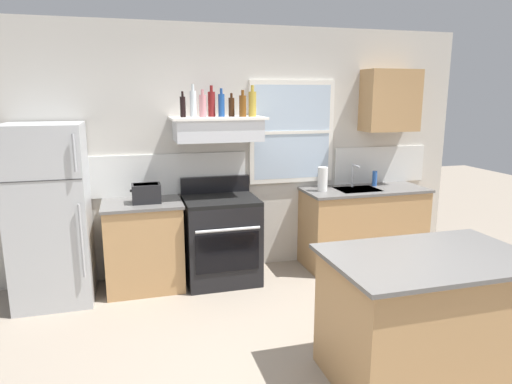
{
  "coord_description": "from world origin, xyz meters",
  "views": [
    {
      "loc": [
        -1.15,
        -2.72,
        1.98
      ],
      "look_at": [
        -0.05,
        1.2,
        1.1
      ],
      "focal_mm": 32.04,
      "sensor_mm": 36.0,
      "label": 1
    }
  ],
  "objects_px": {
    "bottle_clear_tall": "(193,103)",
    "paper_towel_roll": "(323,179)",
    "bottle_champagne_gold_foil": "(252,103)",
    "kitchen_island": "(426,317)",
    "bottle_red_label_wine": "(212,104)",
    "bottle_rose_pink": "(203,105)",
    "bottle_blue_liqueur": "(221,105)",
    "stove_range": "(221,239)",
    "bottle_brown_stout": "(232,107)",
    "refrigerator": "(50,215)",
    "bottle_amber_wine": "(243,106)",
    "bottle_balsamic_dark": "(183,106)",
    "dish_soap_bottle": "(375,178)",
    "toaster": "(146,193)"
  },
  "relations": [
    {
      "from": "bottle_clear_tall",
      "to": "paper_towel_roll",
      "type": "bearing_deg",
      "value": -1.13
    },
    {
      "from": "bottle_champagne_gold_foil",
      "to": "kitchen_island",
      "type": "xyz_separation_m",
      "value": [
        0.67,
        -2.14,
        -1.42
      ]
    },
    {
      "from": "bottle_red_label_wine",
      "to": "kitchen_island",
      "type": "relative_size",
      "value": 0.23
    },
    {
      "from": "bottle_rose_pink",
      "to": "bottle_blue_liqueur",
      "type": "distance_m",
      "value": 0.2
    },
    {
      "from": "bottle_rose_pink",
      "to": "stove_range",
      "type": "bearing_deg",
      "value": -26.33
    },
    {
      "from": "bottle_champagne_gold_foil",
      "to": "stove_range",
      "type": "bearing_deg",
      "value": -172.9
    },
    {
      "from": "bottle_blue_liqueur",
      "to": "paper_towel_roll",
      "type": "bearing_deg",
      "value": -3.85
    },
    {
      "from": "bottle_brown_stout",
      "to": "bottle_champagne_gold_foil",
      "type": "bearing_deg",
      "value": -21.38
    },
    {
      "from": "refrigerator",
      "to": "bottle_amber_wine",
      "type": "height_order",
      "value": "bottle_amber_wine"
    },
    {
      "from": "refrigerator",
      "to": "bottle_amber_wine",
      "type": "bearing_deg",
      "value": 2.11
    },
    {
      "from": "bottle_amber_wine",
      "to": "bottle_rose_pink",
      "type": "bearing_deg",
      "value": 176.13
    },
    {
      "from": "stove_range",
      "to": "bottle_balsamic_dark",
      "type": "xyz_separation_m",
      "value": [
        -0.35,
        0.1,
        1.39
      ]
    },
    {
      "from": "paper_towel_roll",
      "to": "kitchen_island",
      "type": "xyz_separation_m",
      "value": [
        -0.14,
        -2.13,
        -0.59
      ]
    },
    {
      "from": "bottle_rose_pink",
      "to": "kitchen_island",
      "type": "distance_m",
      "value": 2.84
    },
    {
      "from": "bottle_clear_tall",
      "to": "dish_soap_bottle",
      "type": "xyz_separation_m",
      "value": [
        2.13,
        0.07,
        -0.88
      ]
    },
    {
      "from": "refrigerator",
      "to": "dish_soap_bottle",
      "type": "height_order",
      "value": "refrigerator"
    },
    {
      "from": "stove_range",
      "to": "bottle_brown_stout",
      "type": "distance_m",
      "value": 1.4
    },
    {
      "from": "refrigerator",
      "to": "paper_towel_roll",
      "type": "height_order",
      "value": "refrigerator"
    },
    {
      "from": "paper_towel_roll",
      "to": "kitchen_island",
      "type": "height_order",
      "value": "paper_towel_roll"
    },
    {
      "from": "refrigerator",
      "to": "bottle_blue_liqueur",
      "type": "distance_m",
      "value": 1.98
    },
    {
      "from": "bottle_red_label_wine",
      "to": "kitchen_island",
      "type": "bearing_deg",
      "value": -64.43
    },
    {
      "from": "stove_range",
      "to": "bottle_clear_tall",
      "type": "distance_m",
      "value": 1.44
    },
    {
      "from": "toaster",
      "to": "dish_soap_bottle",
      "type": "xyz_separation_m",
      "value": [
        2.63,
        0.14,
        -0.01
      ]
    },
    {
      "from": "toaster",
      "to": "bottle_blue_liqueur",
      "type": "bearing_deg",
      "value": 8.26
    },
    {
      "from": "bottle_clear_tall",
      "to": "refrigerator",
      "type": "bearing_deg",
      "value": -176.39
    },
    {
      "from": "bottle_blue_liqueur",
      "to": "dish_soap_bottle",
      "type": "distance_m",
      "value": 2.03
    },
    {
      "from": "bottle_clear_tall",
      "to": "bottle_rose_pink",
      "type": "relative_size",
      "value": 1.18
    },
    {
      "from": "bottle_rose_pink",
      "to": "bottle_champagne_gold_foil",
      "type": "relative_size",
      "value": 0.87
    },
    {
      "from": "stove_range",
      "to": "kitchen_island",
      "type": "height_order",
      "value": "stove_range"
    },
    {
      "from": "toaster",
      "to": "bottle_balsamic_dark",
      "type": "height_order",
      "value": "bottle_balsamic_dark"
    },
    {
      "from": "bottle_rose_pink",
      "to": "bottle_red_label_wine",
      "type": "xyz_separation_m",
      "value": [
        0.1,
        0.08,
        0.02
      ]
    },
    {
      "from": "bottle_champagne_gold_foil",
      "to": "bottle_rose_pink",
      "type": "bearing_deg",
      "value": 176.62
    },
    {
      "from": "toaster",
      "to": "bottle_rose_pink",
      "type": "distance_m",
      "value": 1.05
    },
    {
      "from": "bottle_brown_stout",
      "to": "paper_towel_roll",
      "type": "height_order",
      "value": "bottle_brown_stout"
    },
    {
      "from": "bottle_amber_wine",
      "to": "kitchen_island",
      "type": "bearing_deg",
      "value": -70.23
    },
    {
      "from": "bottle_red_label_wine",
      "to": "bottle_brown_stout",
      "type": "xyz_separation_m",
      "value": [
        0.2,
        -0.03,
        -0.03
      ]
    },
    {
      "from": "bottle_red_label_wine",
      "to": "bottle_blue_liqueur",
      "type": "height_order",
      "value": "bottle_red_label_wine"
    },
    {
      "from": "bottle_clear_tall",
      "to": "bottle_brown_stout",
      "type": "height_order",
      "value": "bottle_clear_tall"
    },
    {
      "from": "stove_range",
      "to": "dish_soap_bottle",
      "type": "relative_size",
      "value": 6.06
    },
    {
      "from": "bottle_blue_liqueur",
      "to": "bottle_amber_wine",
      "type": "relative_size",
      "value": 1.07
    },
    {
      "from": "bottle_amber_wine",
      "to": "stove_range",
      "type": "bearing_deg",
      "value": -169.56
    },
    {
      "from": "bottle_brown_stout",
      "to": "bottle_champagne_gold_foil",
      "type": "relative_size",
      "value": 0.75
    },
    {
      "from": "bottle_brown_stout",
      "to": "dish_soap_bottle",
      "type": "relative_size",
      "value": 1.33
    },
    {
      "from": "bottle_clear_tall",
      "to": "bottle_amber_wine",
      "type": "bearing_deg",
      "value": -2.04
    },
    {
      "from": "bottle_champagne_gold_foil",
      "to": "bottle_amber_wine",
      "type": "bearing_deg",
      "value": 178.56
    },
    {
      "from": "bottle_rose_pink",
      "to": "bottle_amber_wine",
      "type": "relative_size",
      "value": 1.02
    },
    {
      "from": "paper_towel_roll",
      "to": "bottle_champagne_gold_foil",
      "type": "bearing_deg",
      "value": 179.47
    },
    {
      "from": "stove_range",
      "to": "paper_towel_roll",
      "type": "distance_m",
      "value": 1.31
    },
    {
      "from": "toaster",
      "to": "bottle_amber_wine",
      "type": "relative_size",
      "value": 1.1
    },
    {
      "from": "toaster",
      "to": "bottle_clear_tall",
      "type": "distance_m",
      "value": 1.01
    }
  ]
}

